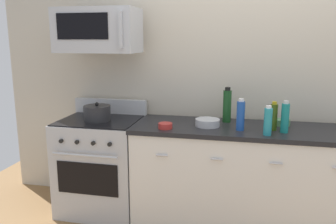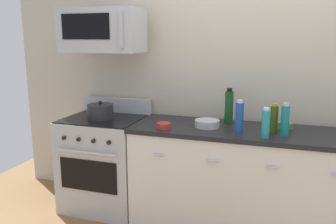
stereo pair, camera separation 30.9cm
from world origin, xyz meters
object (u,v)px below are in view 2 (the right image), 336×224
Objects in this scene: bottle_olive_oil at (274,119)px; bottle_dish_soap at (266,124)px; bottle_wine_green at (229,107)px; bowl_red_small at (164,126)px; range_oven at (105,162)px; bowl_green_glaze at (285,125)px; stockpot at (100,112)px; bottle_soda_blue at (239,117)px; bottle_sparkling_teal at (285,120)px; bowl_steel_prep at (207,123)px; microwave at (102,31)px.

bottle_olive_oil reaches higher than bottle_dish_soap.
bowl_red_small is (-0.50, -0.36, -0.13)m from bottle_wine_green.
bottle_olive_oil is at bearing -1.76° from range_oven.
bowl_green_glaze is 1.69m from stockpot.
range_oven is 4.44× the size of bottle_dish_soap.
bottle_soda_blue is at bearing -2.51° from stockpot.
bottle_wine_green reaches higher than bowl_red_small.
bottle_dish_soap is 0.18m from bottle_sparkling_teal.
bottle_sparkling_teal is 1.92× the size of bowl_green_glaze.
bottle_dish_soap is at bearing -26.89° from bottle_soda_blue.
bottle_soda_blue is 0.36m from bottle_sparkling_teal.
bowl_red_small is at bearing -155.29° from bowl_steel_prep.
bowl_steel_prep is at bearing 24.71° from bowl_red_small.
bottle_dish_soap is 1.75× the size of bowl_green_glaze.
bottle_soda_blue is 1.02× the size of bottle_sparkling_teal.
bowl_steel_prep reaches higher than bowl_red_small.
bowl_red_small is at bearing -11.46° from stockpot.
microwave is 1.50m from bottle_soda_blue.
bottle_dish_soap is 0.39m from bowl_green_glaze.
bottle_dish_soap is 0.91× the size of bottle_sparkling_teal.
bowl_red_small is 0.70m from stockpot.
bottle_soda_blue reaches higher than bottle_dish_soap.
bowl_red_small is at bearing -172.63° from bottle_soda_blue.
stockpot reaches higher than range_oven.
range_oven is 1.44m from bottle_soda_blue.
bowl_red_small is (-0.99, -0.08, -0.10)m from bottle_sparkling_teal.
bottle_olive_oil is 1.01× the size of bottle_dish_soap.
bottle_sparkling_teal is 1.23× the size of bowl_steel_prep.
microwave is 1.74m from bottle_olive_oil.
range_oven is 4.96× the size of bowl_steel_prep.
bowl_green_glaze is at bearing 14.57° from bowl_steel_prep.
stockpot is at bearing -90.13° from microwave.
bottle_sparkling_teal is (0.36, 0.00, -0.00)m from bottle_soda_blue.
bottle_wine_green is at bearing 114.63° from bottle_soda_blue.
microwave reaches higher than bottle_dish_soap.
bottle_wine_green is 2.63× the size of bowl_red_small.
stockpot is (0.00, -0.05, 0.52)m from range_oven.
bowl_green_glaze is (0.49, -0.03, -0.12)m from bottle_wine_green.
bottle_dish_soap reaches higher than range_oven.
bottle_dish_soap is 1.12× the size of bowl_steel_prep.
range_oven is 4.03× the size of bottle_sparkling_teal.
bottle_olive_oil is 0.56m from bowl_steel_prep.
bowl_red_small is (-0.84, 0.03, -0.09)m from bottle_dish_soap.
range_oven reaches higher than bowl_steel_prep.
microwave is 3.45× the size of bowl_steel_prep.
range_oven is at bearing 171.82° from bottle_dish_soap.
range_oven is at bearing -172.10° from bottle_wine_green.
bottle_olive_oil reaches higher than range_oven.
range_oven is 1.34m from bottle_wine_green.
bottle_olive_oil reaches higher than bowl_green_glaze.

